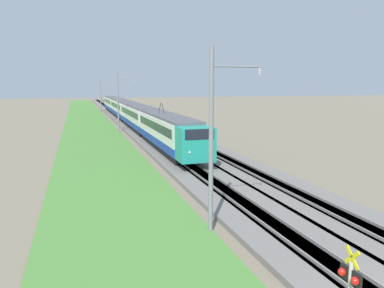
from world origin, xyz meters
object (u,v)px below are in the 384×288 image
at_px(passenger_train, 129,111).
at_px(catenary_mast_near, 212,140).
at_px(catenary_mast_far, 101,95).
at_px(catenary_mast_mid, 118,102).

relative_size(passenger_train, catenary_mast_near, 9.11).
bearing_deg(catenary_mast_far, catenary_mast_mid, 180.00).
distance_m(passenger_train, catenary_mast_mid, 11.38).
height_order(passenger_train, catenary_mast_near, catenary_mast_near).
xyz_separation_m(passenger_train, catenary_mast_far, (29.60, 2.98, 2.02)).
xyz_separation_m(passenger_train, catenary_mast_mid, (-10.77, 2.98, 2.17)).
distance_m(passenger_train, catenary_mast_far, 29.82).
relative_size(catenary_mast_near, catenary_mast_far, 1.03).
height_order(catenary_mast_near, catenary_mast_far, catenary_mast_near).
bearing_deg(passenger_train, catenary_mast_near, -3.33).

